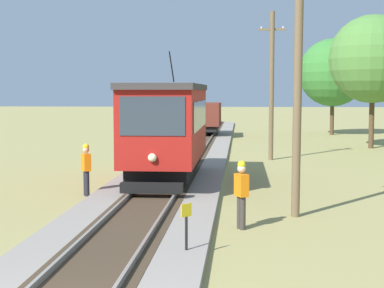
{
  "coord_description": "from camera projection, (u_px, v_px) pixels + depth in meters",
  "views": [
    {
      "loc": [
        2.8,
        -8.07,
        3.57
      ],
      "look_at": [
        0.7,
        18.68,
        1.27
      ],
      "focal_mm": 58.36,
      "sensor_mm": 36.0,
      "label": 1
    }
  ],
  "objects": [
    {
      "name": "red_tram",
      "position": [
        167.0,
        127.0,
        23.74
      ],
      "size": [
        2.6,
        8.54,
        4.79
      ],
      "color": "maroon",
      "rests_on": "rail_right"
    },
    {
      "name": "freight_car",
      "position": [
        205.0,
        117.0,
        48.27
      ],
      "size": [
        2.4,
        5.2,
        2.31
      ],
      "color": "maroon",
      "rests_on": "rail_right"
    },
    {
      "name": "utility_pole_near_tram",
      "position": [
        298.0,
        84.0,
        17.21
      ],
      "size": [
        1.4,
        0.62,
        7.34
      ],
      "color": "brown",
      "rests_on": "ground"
    },
    {
      "name": "utility_pole_mid",
      "position": [
        272.0,
        84.0,
        31.86
      ],
      "size": [
        1.4,
        0.47,
        7.58
      ],
      "color": "brown",
      "rests_on": "ground"
    },
    {
      "name": "trackside_signal_marker",
      "position": [
        186.0,
        227.0,
        13.27
      ],
      "size": [
        0.21,
        0.21,
        1.18
      ],
      "color": "black",
      "rests_on": "ground"
    },
    {
      "name": "track_worker",
      "position": [
        241.0,
        191.0,
        16.04
      ],
      "size": [
        0.39,
        0.45,
        1.78
      ],
      "rotation": [
        0.0,
        0.0,
        -2.64
      ],
      "color": "#38332D",
      "rests_on": "ground"
    },
    {
      "name": "second_worker",
      "position": [
        86.0,
        167.0,
        21.14
      ],
      "size": [
        0.4,
        0.45,
        1.78
      ],
      "rotation": [
        0.0,
        0.0,
        -2.59
      ],
      "color": "black",
      "rests_on": "ground"
    },
    {
      "name": "tree_left_near",
      "position": [
        333.0,
        73.0,
        50.14
      ],
      "size": [
        5.47,
        5.47,
        7.76
      ],
      "color": "#4C3823",
      "rests_on": "ground"
    },
    {
      "name": "tree_left_far",
      "position": [
        373.0,
        59.0,
        38.27
      ],
      "size": [
        5.43,
        5.43,
        8.23
      ],
      "color": "#4C3823",
      "rests_on": "ground"
    }
  ]
}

